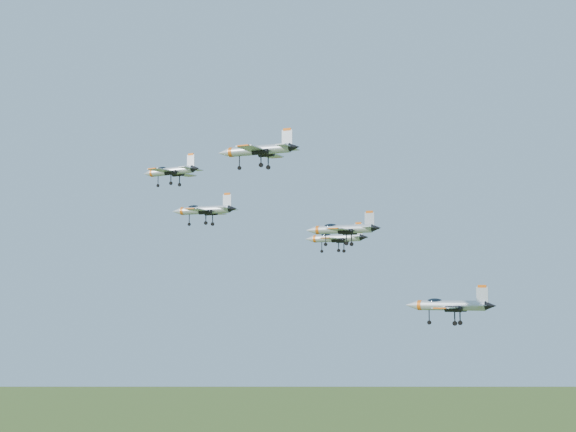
% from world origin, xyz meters
% --- Properties ---
extents(jet_lead, '(13.33, 11.14, 3.57)m').
position_xyz_m(jet_lead, '(-24.79, 8.87, 141.38)').
color(jet_lead, '#ABB2B8').
extents(jet_left_high, '(12.57, 10.31, 3.37)m').
position_xyz_m(jet_left_high, '(-13.85, 2.17, 133.16)').
color(jet_left_high, '#ABB2B8').
extents(jet_right_high, '(12.61, 10.34, 3.38)m').
position_xyz_m(jet_right_high, '(5.39, -16.39, 139.03)').
color(jet_right_high, '#ABB2B8').
extents(jet_left_low, '(11.72, 9.70, 3.13)m').
position_xyz_m(jet_left_low, '(6.62, 10.92, 128.39)').
color(jet_left_low, '#ABB2B8').
extents(jet_right_low, '(10.63, 8.72, 2.85)m').
position_xyz_m(jet_right_low, '(17.54, -15.59, 127.70)').
color(jet_right_low, '#ABB2B8').
extents(jet_trail, '(13.73, 11.40, 3.67)m').
position_xyz_m(jet_trail, '(27.72, 1.27, 117.49)').
color(jet_trail, '#ABB2B8').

